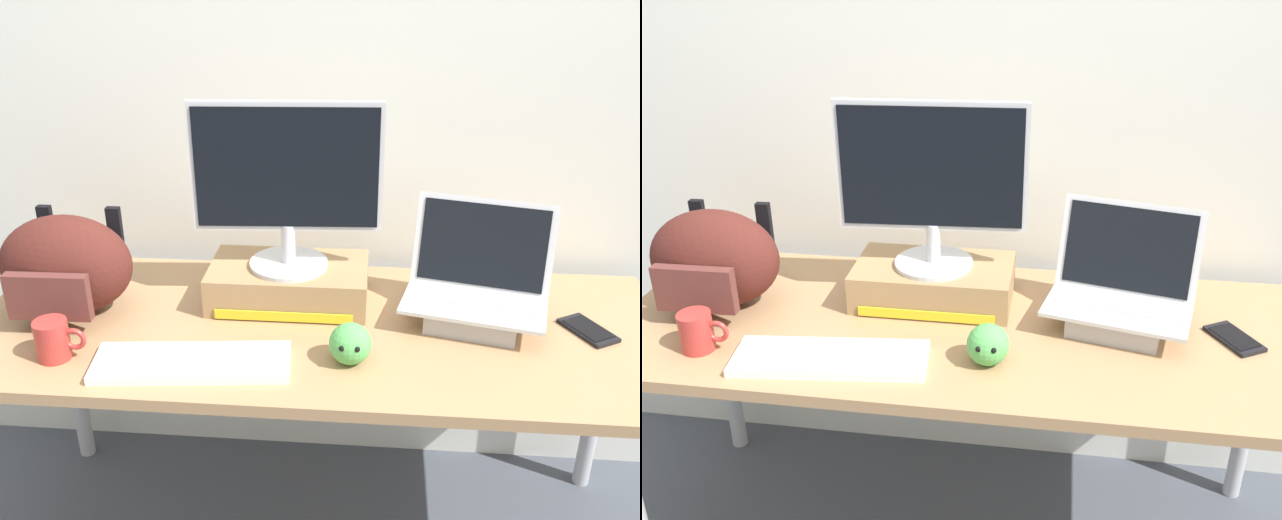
{
  "view_description": "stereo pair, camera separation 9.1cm",
  "coord_description": "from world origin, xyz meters",
  "views": [
    {
      "loc": [
        0.13,
        -1.53,
        1.63
      ],
      "look_at": [
        0.0,
        0.0,
        0.89
      ],
      "focal_mm": 39.78,
      "sensor_mm": 36.0,
      "label": 1
    },
    {
      "loc": [
        0.22,
        -1.52,
        1.63
      ],
      "look_at": [
        0.0,
        0.0,
        0.89
      ],
      "focal_mm": 39.78,
      "sensor_mm": 36.0,
      "label": 2
    }
  ],
  "objects": [
    {
      "name": "desktop_monitor",
      "position": [
        -0.09,
        0.12,
        1.04
      ],
      "size": [
        0.48,
        0.2,
        0.43
      ],
      "rotation": [
        0.0,
        0.0,
        0.06
      ],
      "color": "silver",
      "rests_on": "toner_box_yellow"
    },
    {
      "name": "coffee_mug",
      "position": [
        -0.6,
        -0.2,
        0.76
      ],
      "size": [
        0.12,
        0.08,
        0.1
      ],
      "color": "#B2332D",
      "rests_on": "desk"
    },
    {
      "name": "back_wall",
      "position": [
        0.0,
        0.44,
        1.3
      ],
      "size": [
        7.0,
        0.1,
        2.6
      ],
      "primitive_type": "cube",
      "color": "silver",
      "rests_on": "ground"
    },
    {
      "name": "messenger_backpack",
      "position": [
        -0.65,
        0.02,
        0.84
      ],
      "size": [
        0.34,
        0.27,
        0.26
      ],
      "rotation": [
        0.0,
        0.0,
        0.02
      ],
      "color": "#4C1E19",
      "rests_on": "desk"
    },
    {
      "name": "external_keyboard",
      "position": [
        -0.27,
        -0.21,
        0.72
      ],
      "size": [
        0.46,
        0.19,
        0.02
      ],
      "rotation": [
        0.0,
        0.0,
        0.1
      ],
      "color": "white",
      "rests_on": "desk"
    },
    {
      "name": "cell_phone",
      "position": [
        0.66,
        0.02,
        0.72
      ],
      "size": [
        0.14,
        0.16,
        0.01
      ],
      "rotation": [
        0.0,
        0.0,
        0.52
      ],
      "color": "black",
      "rests_on": "desk"
    },
    {
      "name": "toner_box_yellow",
      "position": [
        -0.09,
        0.12,
        0.76
      ],
      "size": [
        0.41,
        0.24,
        0.1
      ],
      "color": "#9E7A51",
      "rests_on": "desk"
    },
    {
      "name": "plush_toy",
      "position": [
        0.08,
        -0.16,
        0.76
      ],
      "size": [
        0.1,
        0.1,
        0.1
      ],
      "color": "#56B256",
      "rests_on": "desk"
    },
    {
      "name": "desk",
      "position": [
        0.0,
        0.0,
        0.64
      ],
      "size": [
        1.75,
        0.69,
        0.71
      ],
      "color": "#A87F56",
      "rests_on": "ground"
    },
    {
      "name": "open_laptop",
      "position": [
        0.39,
        0.06,
        0.77
      ],
      "size": [
        0.39,
        0.31,
        0.29
      ],
      "rotation": [
        0.0,
        0.0,
        -0.23
      ],
      "color": "#ADADB2",
      "rests_on": "desk"
    }
  ]
}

